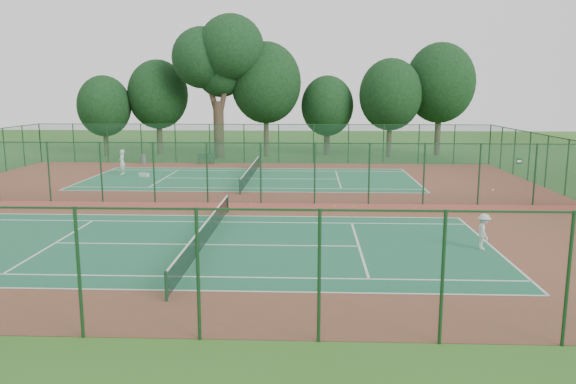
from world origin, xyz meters
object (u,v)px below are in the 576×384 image
(trash_bin, at_px, (144,159))
(bench, at_px, (207,158))
(player_near, at_px, (484,232))
(kit_bag, at_px, (144,175))
(player_far, at_px, (122,162))
(big_tree, at_px, (219,57))

(trash_bin, xyz_separation_m, bench, (5.52, 0.26, 0.08))
(trash_bin, bearing_deg, player_near, -50.41)
(bench, height_order, kit_bag, bench)
(player_far, distance_m, big_tree, 15.42)
(player_far, xyz_separation_m, kit_bag, (1.98, -1.07, -0.82))
(player_near, distance_m, player_far, 29.29)
(trash_bin, bearing_deg, bench, 2.67)
(bench, distance_m, kit_bag, 8.35)
(player_far, relative_size, trash_bin, 2.29)
(bench, bearing_deg, kit_bag, -127.70)
(kit_bag, relative_size, big_tree, 0.06)
(player_near, bearing_deg, big_tree, 29.01)
(player_far, bearing_deg, bench, 141.86)
(kit_bag, height_order, big_tree, big_tree)
(bench, xyz_separation_m, kit_bag, (-3.32, -7.65, -0.36))
(big_tree, bearing_deg, bench, -95.40)
(kit_bag, bearing_deg, bench, 87.05)
(kit_bag, distance_m, big_tree, 16.10)
(player_far, distance_m, trash_bin, 6.36)
(player_near, bearing_deg, player_far, 49.60)
(kit_bag, bearing_deg, trash_bin, 127.04)
(player_far, bearing_deg, trash_bin, -177.38)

